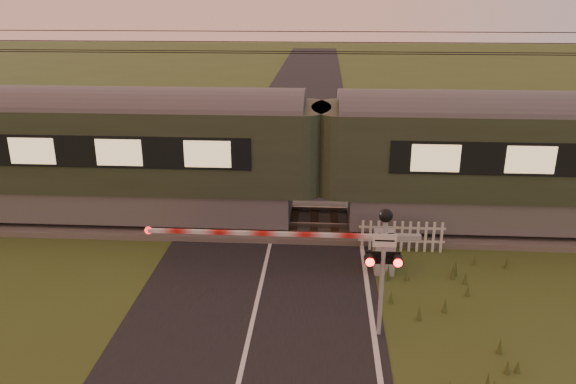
# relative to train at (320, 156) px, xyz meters

# --- Properties ---
(ground) EXTENTS (160.00, 160.00, 0.00)m
(ground) POSITION_rel_train_xyz_m (-1.45, -6.50, -2.32)
(ground) COLOR #3B4A1C
(ground) RESTS_ON ground
(road) EXTENTS (6.00, 140.00, 0.03)m
(road) POSITION_rel_train_xyz_m (-1.44, -6.73, -2.31)
(road) COLOR black
(road) RESTS_ON ground
(track_bed) EXTENTS (140.00, 3.40, 0.39)m
(track_bed) POSITION_rel_train_xyz_m (-1.45, 0.00, -2.25)
(track_bed) COLOR #47423D
(track_bed) RESTS_ON ground
(overhead_wires) EXTENTS (120.00, 0.62, 0.62)m
(overhead_wires) POSITION_rel_train_xyz_m (-1.45, 0.00, 3.41)
(overhead_wires) COLOR black
(overhead_wires) RESTS_ON ground
(train) EXTENTS (43.68, 3.01, 4.07)m
(train) POSITION_rel_train_xyz_m (0.00, 0.00, 0.00)
(train) COLOR slate
(train) RESTS_ON ground
(boom_gate) EXTENTS (7.54, 0.82, 1.09)m
(boom_gate) POSITION_rel_train_xyz_m (1.37, -3.11, -1.71)
(boom_gate) COLOR gray
(boom_gate) RESTS_ON ground
(crossing_signal) EXTENTS (0.76, 0.33, 2.98)m
(crossing_signal) POSITION_rel_train_xyz_m (1.40, -6.26, -0.27)
(crossing_signal) COLOR gray
(crossing_signal) RESTS_ON ground
(picket_fence) EXTENTS (2.51, 0.08, 0.93)m
(picket_fence) POSITION_rel_train_xyz_m (2.43, -1.89, -1.85)
(picket_fence) COLOR silver
(picket_fence) RESTS_ON ground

